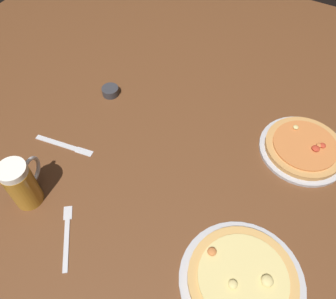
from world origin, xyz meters
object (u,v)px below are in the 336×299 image
pizza_plate_near (242,279)px  pizza_plate_far (304,148)px  ramekin_butter (110,91)px  fork_left (67,235)px  beer_mug_dark (22,183)px  knife_right (64,145)px

pizza_plate_near → pizza_plate_far: bearing=88.3°
pizza_plate_near → ramekin_butter: (-0.71, 0.41, -0.00)m
ramekin_butter → fork_left: ramekin_butter is taller
pizza_plate_far → fork_left: bearing=-128.1°
beer_mug_dark → ramekin_butter: (-0.05, 0.50, -0.07)m
pizza_plate_near → ramekin_butter: bearing=150.2°
pizza_plate_near → fork_left: size_ratio=1.93×
ramekin_butter → beer_mug_dark: bearing=-84.2°
pizza_plate_far → beer_mug_dark: size_ratio=1.74×
ramekin_butter → pizza_plate_far: bearing=7.6°
beer_mug_dark → fork_left: 0.20m
pizza_plate_near → ramekin_butter: pizza_plate_near is taller
ramekin_butter → fork_left: size_ratio=0.37×
beer_mug_dark → pizza_plate_far: bearing=41.3°
pizza_plate_near → knife_right: pizza_plate_near is taller
beer_mug_dark → ramekin_butter: 0.50m
pizza_plate_far → ramekin_butter: size_ratio=4.55×
beer_mug_dark → knife_right: beer_mug_dark is taller
ramekin_butter → fork_left: bearing=-67.1°
pizza_plate_near → pizza_plate_far: 0.51m
pizza_plate_far → beer_mug_dark: bearing=-138.7°
ramekin_butter → knife_right: (0.01, -0.29, -0.01)m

